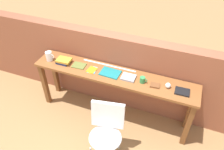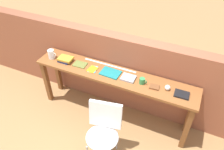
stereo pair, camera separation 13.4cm
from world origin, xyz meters
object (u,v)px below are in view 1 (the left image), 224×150
chair_white_moulded (106,130)px  book_open_centre (110,73)px  pitcher_white (49,56)px  magazine_cycling (79,65)px  leather_journal_brown (155,85)px  book_repair_rightmost (182,92)px  book_stack_leftmost (64,61)px  mug (143,80)px  pamphlet_pile_colourful (92,70)px  sports_ball_small (168,85)px

chair_white_moulded → book_open_centre: 0.84m
book_open_centre → pitcher_white: bearing=-175.3°
magazine_cycling → book_open_centre: bearing=-2.1°
chair_white_moulded → leather_journal_brown: size_ratio=6.86×
leather_journal_brown → book_repair_rightmost: 0.37m
leather_journal_brown → book_repair_rightmost: leather_journal_brown is taller
book_stack_leftmost → mug: (1.28, -0.01, 0.01)m
pitcher_white → mug: size_ratio=1.67×
chair_white_moulded → pamphlet_pile_colourful: 0.93m
mug → book_repair_rightmost: (0.55, -0.00, -0.03)m
book_open_centre → leather_journal_brown: (0.68, -0.03, 0.00)m
chair_white_moulded → magazine_cycling: magazine_cycling is taller
book_stack_leftmost → book_open_centre: book_stack_leftmost is taller
pitcher_white → book_stack_leftmost: size_ratio=0.80×
pitcher_white → book_repair_rightmost: 2.07m
magazine_cycling → book_open_centre: size_ratio=0.70×
leather_journal_brown → book_open_centre: bearing=172.5°
magazine_cycling → mug: 1.02m
chair_white_moulded → book_repair_rightmost: 1.14m
mug → sports_ball_small: mug is taller
magazine_cycling → book_open_centre: 0.52m
book_stack_leftmost → pamphlet_pile_colourful: size_ratio=1.28×
pitcher_white → book_open_centre: pitcher_white is taller
mug → leather_journal_brown: bearing=-4.1°
pitcher_white → pamphlet_pile_colourful: pitcher_white is taller
magazine_cycling → book_open_centre: (0.52, 0.00, 0.00)m
book_stack_leftmost → pamphlet_pile_colourful: (0.50, -0.01, -0.03)m
chair_white_moulded → book_repair_rightmost: bearing=40.1°
magazine_cycling → book_repair_rightmost: bearing=-3.3°
book_stack_leftmost → sports_ball_small: bearing=0.5°
pitcher_white → book_stack_leftmost: (0.24, 0.02, -0.04)m
book_repair_rightmost → book_open_centre: bearing=177.1°
pamphlet_pile_colourful → leather_journal_brown: bearing=-0.3°
book_repair_rightmost → pamphlet_pile_colourful: bearing=178.6°
pamphlet_pile_colourful → book_stack_leftmost: bearing=178.5°
book_open_centre → sports_ball_small: bearing=2.6°
mug → sports_ball_small: (0.35, 0.02, -0.01)m
book_stack_leftmost → book_open_centre: 0.78m
magazine_cycling → mug: (1.02, -0.02, 0.04)m
mug → sports_ball_small: size_ratio=1.47×
chair_white_moulded → magazine_cycling: bearing=136.1°
pitcher_white → sports_ball_small: size_ratio=2.46×
mug → leather_journal_brown: (0.18, -0.01, -0.03)m
pamphlet_pile_colourful → book_open_centre: (0.28, 0.03, 0.00)m
mug → leather_journal_brown: 0.19m
book_repair_rightmost → pitcher_white: bearing=178.8°
book_stack_leftmost → pamphlet_pile_colourful: 0.50m
book_open_centre → sports_ball_small: 0.85m
book_open_centre → leather_journal_brown: size_ratio=2.24×
book_stack_leftmost → pamphlet_pile_colourful: book_stack_leftmost is taller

